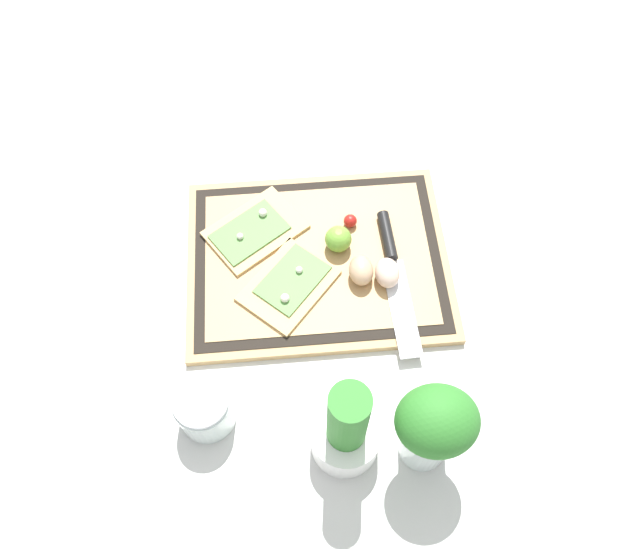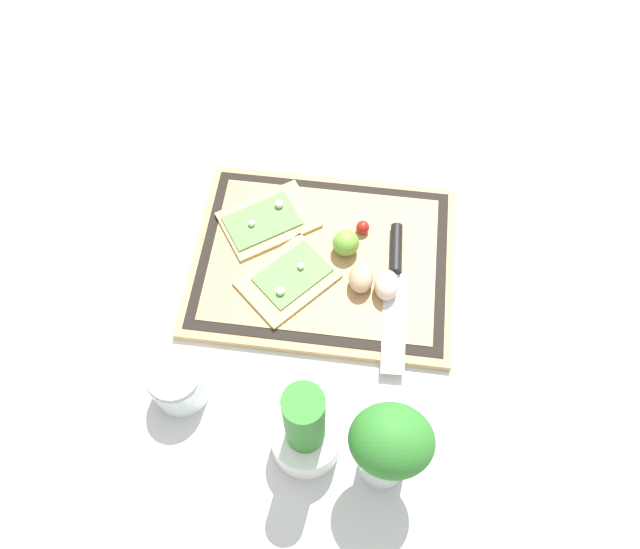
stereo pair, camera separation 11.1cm
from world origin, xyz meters
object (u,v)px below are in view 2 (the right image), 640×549
egg_pink (387,285)px  herb_glass (389,447)px  egg_brown (361,278)px  sauce_jar (179,383)px  pizza_slice_near (267,220)px  lime (346,243)px  herb_pot (305,433)px  knife (395,271)px  pizza_slice_far (289,278)px  cherry_tomato_red (363,227)px

egg_pink → herb_glass: 0.31m
egg_brown → sauce_jar: (0.28, 0.23, -0.00)m
pizza_slice_near → lime: lime is taller
herb_pot → sauce_jar: herb_pot is taller
herb_pot → herb_glass: herb_pot is taller
egg_pink → herb_glass: (-0.02, 0.30, 0.08)m
sauce_jar → herb_glass: (-0.34, 0.08, 0.08)m
knife → herb_glass: (-0.00, 0.34, 0.10)m
herb_pot → egg_brown: bearing=-101.3°
pizza_slice_far → egg_pink: size_ratio=3.47×
knife → egg_pink: egg_pink is taller
cherry_tomato_red → herb_pot: bearing=82.7°
knife → cherry_tomato_red: cherry_tomato_red is taller
pizza_slice_far → herb_pot: 0.30m
cherry_tomato_red → herb_glass: herb_glass is taller
sauce_jar → pizza_slice_far: bearing=-123.6°
egg_pink → sauce_jar: size_ratio=0.62×
egg_pink → knife: bearing=-111.0°
pizza_slice_far → herb_glass: (-0.19, 0.30, 0.10)m
knife → sauce_jar: 0.42m
pizza_slice_near → sauce_jar: size_ratio=2.26×
lime → pizza_slice_far: bearing=38.5°
egg_brown → knife: bearing=-154.4°
herb_pot → cherry_tomato_red: bearing=-97.3°
egg_brown → herb_pot: bearing=78.7°
egg_brown → pizza_slice_far: bearing=3.6°
pizza_slice_far → lime: (-0.09, -0.08, 0.02)m
pizza_slice_far → herb_glass: herb_glass is taller
pizza_slice_near → herb_pot: size_ratio=0.91×
lime → herb_pot: size_ratio=0.21×
cherry_tomato_red → sauce_jar: (0.27, 0.34, 0.01)m
pizza_slice_near → lime: bearing=163.7°
pizza_slice_near → knife: size_ratio=0.72×
herb_pot → sauce_jar: size_ratio=2.50×
egg_brown → herb_pot: herb_pot is taller
knife → herb_glass: herb_glass is taller
knife → cherry_tomato_red: bearing=-51.4°
lime → cherry_tomato_red: 0.05m
herb_pot → egg_pink: bearing=-110.2°
lime → herb_glass: bearing=104.5°
knife → egg_pink: size_ratio=5.08×
lime → cherry_tomato_red: size_ratio=1.95×
lime → herb_pot: (0.02, 0.36, 0.04)m
knife → sauce_jar: (0.34, 0.26, 0.01)m
egg_brown → cherry_tomato_red: 0.11m
herb_glass → egg_pink: bearing=-86.7°
knife → herb_pot: 0.35m
egg_brown → herb_pot: size_ratio=0.25×
lime → cherry_tomato_red: lime is taller
cherry_tomato_red → pizza_slice_far: bearing=44.8°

